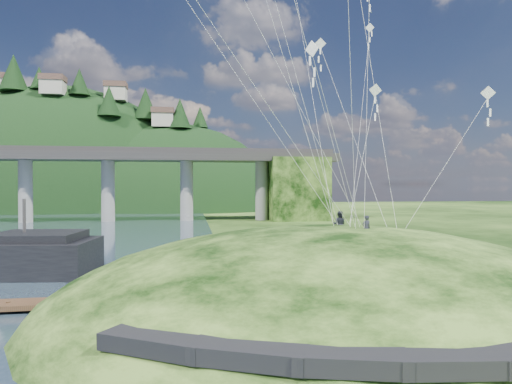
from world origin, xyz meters
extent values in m
plane|color=black|center=(0.00, 0.00, 0.00)|extent=(320.00, 320.00, 0.00)
ellipsoid|color=black|center=(8.00, 2.00, -1.50)|extent=(36.00, 32.00, 13.00)
cube|color=black|center=(-1.50, -8.00, 2.03)|extent=(4.32, 3.62, 0.71)
cube|color=black|center=(1.50, -9.65, 2.09)|extent=(4.10, 2.97, 0.61)
cube|color=black|center=(4.50, -10.65, 2.08)|extent=(3.85, 2.37, 0.62)
cube|color=black|center=(7.50, -11.10, 2.04)|extent=(3.62, 1.83, 0.66)
cylinder|color=gray|center=(-32.00, 70.00, 6.50)|extent=(2.60, 2.60, 13.00)
cylinder|color=gray|center=(-16.50, 70.00, 6.50)|extent=(2.60, 2.60, 13.00)
cylinder|color=gray|center=(-1.00, 70.00, 6.50)|extent=(2.60, 2.60, 13.00)
cylinder|color=gray|center=(14.50, 70.00, 6.50)|extent=(2.60, 2.60, 13.00)
cube|color=black|center=(22.00, 70.00, 6.50)|extent=(12.00, 11.00, 13.00)
ellipsoid|color=black|center=(-40.00, 126.00, -6.00)|extent=(96.00, 68.00, 88.00)
ellipsoid|color=black|center=(-5.00, 118.00, -10.00)|extent=(76.00, 56.00, 72.00)
cone|color=black|center=(-49.87, 114.63, 39.23)|extent=(8.01, 8.01, 10.54)
cone|color=black|center=(-42.87, 114.06, 37.88)|extent=(4.97, 4.97, 6.54)
cone|color=black|center=(-31.40, 112.04, 36.68)|extent=(5.83, 5.83, 7.67)
cone|color=black|center=(-22.45, 107.08, 30.58)|extent=(6.47, 6.47, 8.51)
cone|color=black|center=(-13.22, 113.99, 31.23)|extent=(7.13, 7.13, 9.38)
cone|color=black|center=(-3.12, 109.03, 27.87)|extent=(6.56, 6.56, 8.63)
cone|color=black|center=(2.77, 114.63, 27.68)|extent=(4.88, 4.88, 6.42)
cube|color=beige|center=(-38.00, 110.00, 34.28)|extent=(6.00, 5.00, 4.00)
cube|color=brown|center=(-38.00, 110.00, 36.98)|extent=(6.40, 5.40, 1.60)
cube|color=beige|center=(-22.00, 116.00, 34.18)|extent=(6.00, 5.00, 4.00)
cube|color=brown|center=(-22.00, 116.00, 36.88)|extent=(6.40, 5.40, 1.60)
cube|color=beige|center=(-8.00, 110.00, 25.88)|extent=(6.00, 5.00, 4.00)
cube|color=brown|center=(-8.00, 110.00, 28.58)|extent=(6.40, 5.40, 1.60)
cube|color=black|center=(-12.84, 15.74, 3.21)|extent=(7.23, 6.26, 0.66)
cylinder|color=#2D2B2B|center=(-13.94, 15.87, 4.65)|extent=(0.27, 0.27, 3.32)
cube|color=#3C2618|center=(-5.77, 4.60, 0.39)|extent=(12.27, 2.24, 0.31)
cylinder|color=#3C2618|center=(-11.01, 4.46, 0.17)|extent=(0.26, 0.26, 0.87)
cylinder|color=#3C2618|center=(-8.39, 4.53, 0.17)|extent=(0.26, 0.26, 0.87)
cylinder|color=#3C2618|center=(-5.77, 4.60, 0.17)|extent=(0.26, 0.26, 0.87)
cylinder|color=#3C2618|center=(-3.16, 4.67, 0.17)|extent=(0.26, 0.26, 0.87)
cylinder|color=#3C2618|center=(-0.54, 4.74, 0.17)|extent=(0.26, 0.26, 0.87)
imported|color=#23252F|center=(9.84, 1.27, 5.70)|extent=(0.60, 0.45, 1.47)
imported|color=#23252F|center=(9.23, 4.32, 5.78)|extent=(1.05, 0.98, 1.74)
cube|color=white|center=(9.43, 9.46, 18.16)|extent=(0.82, 0.32, 0.83)
cube|color=white|center=(9.43, 9.46, 17.56)|extent=(0.11, 0.03, 0.49)
cube|color=white|center=(9.43, 9.46, 16.96)|extent=(0.11, 0.03, 0.49)
cube|color=white|center=(9.43, 9.46, 16.36)|extent=(0.11, 0.03, 0.49)
cube|color=white|center=(5.30, -3.27, 13.87)|extent=(0.53, 0.58, 0.74)
cube|color=white|center=(5.30, -3.27, 13.34)|extent=(0.09, 0.07, 0.43)
cube|color=white|center=(5.30, -3.27, 12.81)|extent=(0.09, 0.07, 0.43)
cube|color=white|center=(5.30, -3.27, 12.28)|extent=(0.09, 0.07, 0.43)
cube|color=white|center=(12.03, 5.25, 13.87)|extent=(0.86, 0.33, 0.83)
cube|color=white|center=(12.03, 5.25, 13.26)|extent=(0.11, 0.05, 0.50)
cube|color=white|center=(12.03, 5.25, 12.65)|extent=(0.11, 0.05, 0.50)
cube|color=white|center=(12.03, 5.25, 12.04)|extent=(0.11, 0.05, 0.50)
cube|color=white|center=(10.87, 3.48, 18.70)|extent=(0.11, 0.06, 0.48)
cube|color=white|center=(16.35, -0.40, 12.70)|extent=(0.65, 0.51, 0.76)
cube|color=white|center=(16.35, -0.40, 12.14)|extent=(0.10, 0.05, 0.45)
cube|color=white|center=(16.35, -0.40, 11.58)|extent=(0.10, 0.05, 0.45)
cube|color=white|center=(16.35, -0.40, 11.03)|extent=(0.10, 0.05, 0.45)
cube|color=white|center=(13.99, 11.04, 20.12)|extent=(0.68, 0.31, 0.71)
cube|color=white|center=(13.99, 11.04, 19.61)|extent=(0.09, 0.04, 0.42)
cube|color=white|center=(13.99, 11.04, 19.10)|extent=(0.09, 0.04, 0.42)
cube|color=white|center=(13.99, 11.04, 18.59)|extent=(0.09, 0.04, 0.42)
camera|label=1|loc=(-0.39, -24.11, 7.53)|focal=32.00mm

